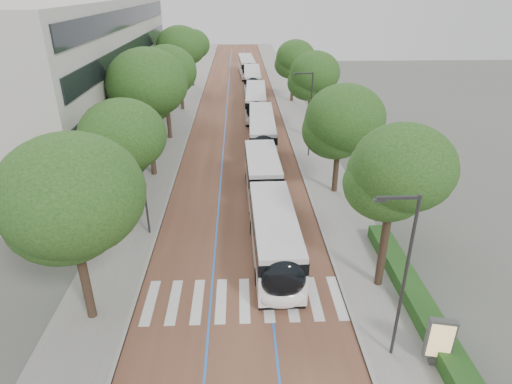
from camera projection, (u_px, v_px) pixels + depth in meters
ground at (241, 313)px, 21.94m from camera, size 160.00×160.00×0.00m
road at (238, 109)px, 57.89m from camera, size 11.00×140.00×0.02m
sidewalk_left at (183, 109)px, 57.60m from camera, size 4.00×140.00×0.12m
sidewalk_right at (294, 108)px, 58.14m from camera, size 4.00×140.00×0.12m
kerb_left at (197, 109)px, 57.66m from camera, size 0.20×140.00×0.14m
kerb_right at (280, 108)px, 58.07m from camera, size 0.20×140.00×0.14m
zebra_crossing at (245, 300)px, 22.84m from camera, size 10.55×3.60×0.01m
lane_line_left at (227, 109)px, 57.83m from camera, size 0.12×126.00×0.01m
lane_line_right at (250, 109)px, 57.94m from camera, size 0.12×126.00×0.01m
office_building at (46, 74)px, 43.34m from camera, size 18.11×40.00×14.00m
hedge at (417, 300)px, 22.04m from camera, size 1.20×14.00×0.80m
streetlight_near at (402, 268)px, 17.38m from camera, size 1.82×0.20×8.00m
streetlight_far at (309, 108)px, 39.85m from camera, size 1.82×0.20×8.00m
lamp_post_left at (143, 178)px, 27.11m from camera, size 0.14×0.14×8.00m
trees_left at (158, 84)px, 40.16m from camera, size 6.47×60.96×10.28m
trees_right at (322, 96)px, 39.28m from camera, size 5.98×47.21×8.78m
lead_bus at (269, 207)px, 28.91m from camera, size 2.90×18.45×3.20m
bus_queued_0 at (262, 133)px, 43.51m from camera, size 2.85×12.46×3.20m
bus_queued_1 at (256, 102)px, 54.71m from camera, size 2.97×12.48×3.20m
bus_queued_2 at (252, 81)px, 67.07m from camera, size 2.66×12.42×3.20m
bus_queued_3 at (247, 67)px, 78.47m from camera, size 3.07×12.50×3.20m
ad_panel at (439, 341)px, 18.39m from camera, size 1.20×0.56×2.41m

